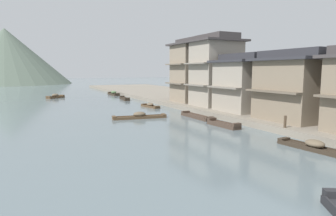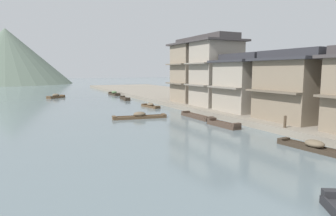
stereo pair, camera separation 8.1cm
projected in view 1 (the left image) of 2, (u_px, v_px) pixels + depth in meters
name	position (u px, v px, depth m)	size (l,w,h in m)	color
riverbank_right	(229.00, 103.00, 43.34)	(18.00, 110.00, 0.55)	gray
boat_moored_nearest	(140.00, 116.00, 31.01)	(5.65, 1.75, 0.69)	brown
boat_moored_second	(55.00, 96.00, 53.83)	(3.36, 3.04, 0.79)	brown
boat_moored_third	(150.00, 106.00, 40.31)	(1.42, 3.74, 0.61)	brown
boat_moored_far	(315.00, 147.00, 18.56)	(1.42, 4.91, 0.68)	#33281E
boat_midriver_drifting	(114.00, 94.00, 60.52)	(1.26, 4.78, 0.84)	#33281E
boat_midriver_upstream	(223.00, 124.00, 26.48)	(1.13, 3.73, 0.56)	#423328
boat_upstream_distant	(125.00, 99.00, 50.78)	(1.26, 4.42, 0.52)	#33281E
boat_crossing_west	(197.00, 116.00, 31.34)	(1.06, 5.02, 0.45)	#423328
house_waterfront_second	(294.00, 86.00, 26.28)	(5.62, 6.59, 6.14)	#7F705B
house_waterfront_tall	(246.00, 83.00, 32.51)	(6.38, 5.98, 6.14)	gray
house_waterfront_narrow	(216.00, 71.00, 37.31)	(6.29, 5.58, 8.74)	gray
house_waterfront_far	(195.00, 71.00, 42.32)	(6.82, 5.59, 8.74)	gray
mooring_post_dock_mid	(285.00, 122.00, 23.07)	(0.20, 0.20, 0.92)	#473828
hill_far_west	(6.00, 56.00, 110.13)	(45.61, 45.61, 20.19)	#5B6B5B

